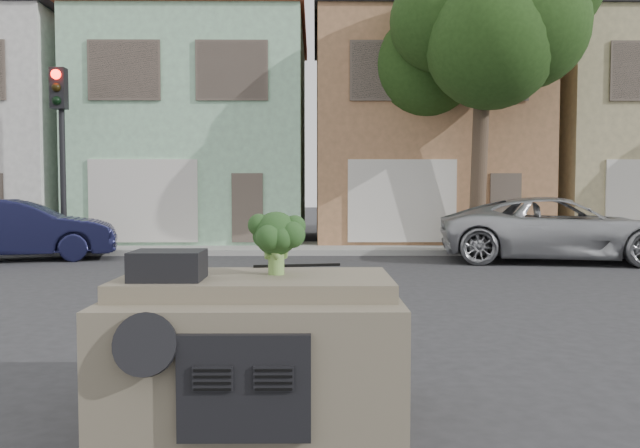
{
  "coord_description": "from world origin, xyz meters",
  "views": [
    {
      "loc": [
        0.42,
        -7.59,
        1.72
      ],
      "look_at": [
        0.49,
        0.5,
        1.3
      ],
      "focal_mm": 35.0,
      "sensor_mm": 36.0,
      "label": 1
    }
  ],
  "objects_px": {
    "silver_pickup": "(558,261)",
    "broccoli": "(276,242)",
    "traffic_signal": "(61,161)",
    "navy_sedan": "(20,260)"
  },
  "relations": [
    {
      "from": "silver_pickup",
      "to": "broccoli",
      "type": "relative_size",
      "value": 12.17
    },
    {
      "from": "traffic_signal",
      "to": "broccoli",
      "type": "height_order",
      "value": "traffic_signal"
    },
    {
      "from": "navy_sedan",
      "to": "broccoli",
      "type": "distance_m",
      "value": 13.21
    },
    {
      "from": "navy_sedan",
      "to": "silver_pickup",
      "type": "distance_m",
      "value": 13.39
    },
    {
      "from": "broccoli",
      "to": "traffic_signal",
      "type": "bearing_deg",
      "value": 117.82
    },
    {
      "from": "silver_pickup",
      "to": "broccoli",
      "type": "height_order",
      "value": "broccoli"
    },
    {
      "from": "navy_sedan",
      "to": "traffic_signal",
      "type": "height_order",
      "value": "traffic_signal"
    },
    {
      "from": "traffic_signal",
      "to": "broccoli",
      "type": "bearing_deg",
      "value": -62.18
    },
    {
      "from": "traffic_signal",
      "to": "navy_sedan",
      "type": "bearing_deg",
      "value": -107.09
    },
    {
      "from": "silver_pickup",
      "to": "traffic_signal",
      "type": "relative_size",
      "value": 1.12
    }
  ]
}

